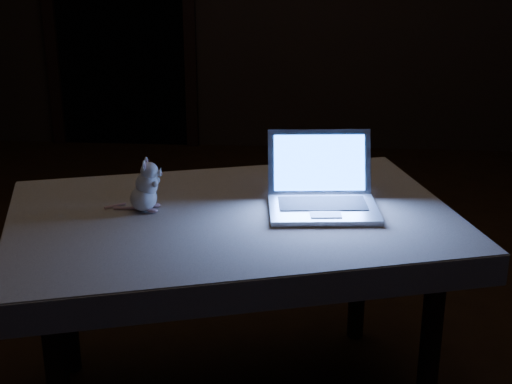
# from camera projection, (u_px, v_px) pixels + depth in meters

# --- Properties ---
(floor) EXTENTS (5.00, 5.00, 0.00)m
(floor) POSITION_uv_depth(u_px,v_px,m) (250.00, 320.00, 3.00)
(floor) COLOR black
(floor) RESTS_ON ground
(table) EXTENTS (1.43, 1.13, 0.67)m
(table) POSITION_uv_depth(u_px,v_px,m) (234.00, 312.00, 2.38)
(table) COLOR black
(table) RESTS_ON floor
(tablecloth) EXTENTS (1.45, 1.06, 0.09)m
(tablecloth) POSITION_uv_depth(u_px,v_px,m) (206.00, 224.00, 2.30)
(tablecloth) COLOR beige
(tablecloth) RESTS_ON table
(laptop) EXTENTS (0.36, 0.32, 0.22)m
(laptop) POSITION_uv_depth(u_px,v_px,m) (324.00, 178.00, 2.24)
(laptop) COLOR #B8B8BD
(laptop) RESTS_ON tablecloth
(plush_mouse) EXTENTS (0.13, 0.13, 0.16)m
(plush_mouse) POSITION_uv_depth(u_px,v_px,m) (143.00, 185.00, 2.26)
(plush_mouse) COLOR white
(plush_mouse) RESTS_ON tablecloth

